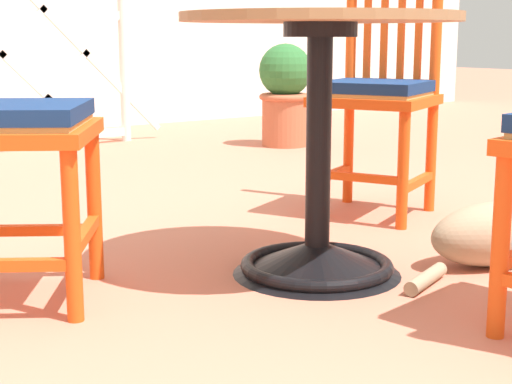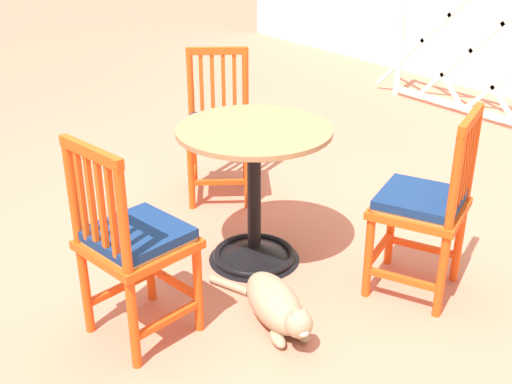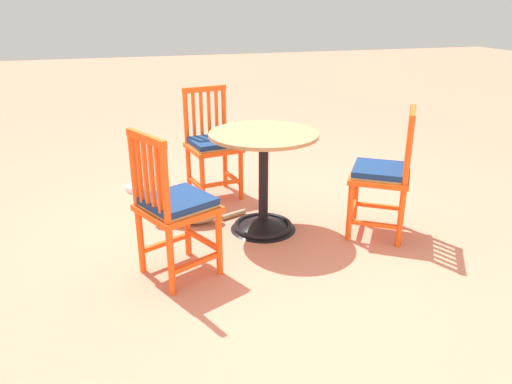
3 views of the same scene
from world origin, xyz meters
name	(u,v)px [view 2 (image 2 of 3)]	position (x,y,z in m)	size (l,w,h in m)	color
ground_plane	(233,277)	(0.00, 0.00, 0.00)	(24.00, 24.00, 0.00)	#C6755B
cafe_table	(254,211)	(-0.08, 0.19, 0.28)	(0.76, 0.76, 0.73)	black
orange_chair_facing_out	(219,128)	(-0.86, 0.50, 0.45)	(0.56, 0.56, 0.91)	#E04C14
orange_chair_tucked_in	(133,243)	(0.12, -0.58, 0.45)	(0.46, 0.46, 0.91)	#E04C14
orange_chair_at_corner	(424,206)	(0.61, 0.65, 0.45)	(0.53, 0.53, 0.91)	#E04C14
tabby_cat	(277,307)	(0.44, -0.07, 0.10)	(0.75, 0.30, 0.23)	#9E896B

